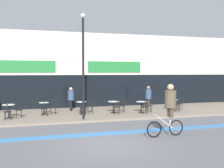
{
  "coord_description": "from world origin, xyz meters",
  "views": [
    {
      "loc": [
        -2.52,
        -9.26,
        2.74
      ],
      "look_at": [
        1.65,
        5.13,
        2.05
      ],
      "focal_mm": 42.0,
      "sensor_mm": 36.0,
      "label": 1
    }
  ],
  "objects_px": {
    "cafe_chair_1_near": "(44,107)",
    "cafe_chair_2_side": "(91,105)",
    "bistro_table_2": "(81,105)",
    "cafe_chair_0_near": "(7,111)",
    "cafe_chair_0_side": "(20,109)",
    "pedestrian_far_end": "(148,95)",
    "cafe_chair_2_near": "(83,107)",
    "cafe_chair_4_side": "(150,104)",
    "bistro_table_4": "(141,105)",
    "cafe_chair_5_side": "(180,103)",
    "bistro_table_5": "(172,103)",
    "cyclist_0": "(169,105)",
    "cafe_chair_3_near": "(117,106)",
    "cafe_chair_4_near": "(145,106)",
    "lamp_post": "(83,59)",
    "bistro_table_3": "(114,105)",
    "cafe_chair_5_near": "(177,104)",
    "bistro_table_1": "(44,106)",
    "bistro_table_0": "(9,108)",
    "cafe_chair_3_side": "(123,104)",
    "pedestrian_near_end": "(71,97)",
    "cafe_chair_1_side": "(54,106)"
  },
  "relations": [
    {
      "from": "cafe_chair_2_side",
      "to": "cafe_chair_4_near",
      "type": "relative_size",
      "value": 1.0
    },
    {
      "from": "bistro_table_5",
      "to": "cafe_chair_2_near",
      "type": "relative_size",
      "value": 0.84
    },
    {
      "from": "bistro_table_0",
      "to": "bistro_table_4",
      "type": "height_order",
      "value": "bistro_table_0"
    },
    {
      "from": "bistro_table_4",
      "to": "cafe_chair_0_side",
      "type": "height_order",
      "value": "cafe_chair_0_side"
    },
    {
      "from": "cafe_chair_4_near",
      "to": "cafe_chair_5_side",
      "type": "height_order",
      "value": "same"
    },
    {
      "from": "cafe_chair_3_side",
      "to": "cafe_chair_5_near",
      "type": "bearing_deg",
      "value": 175.59
    },
    {
      "from": "cafe_chair_0_side",
      "to": "cafe_chair_4_near",
      "type": "height_order",
      "value": "same"
    },
    {
      "from": "cafe_chair_1_near",
      "to": "cafe_chair_3_near",
      "type": "distance_m",
      "value": 4.35
    },
    {
      "from": "bistro_table_1",
      "to": "cafe_chair_5_side",
      "type": "height_order",
      "value": "cafe_chair_5_side"
    },
    {
      "from": "bistro_table_4",
      "to": "cafe_chair_2_near",
      "type": "xyz_separation_m",
      "value": [
        -3.78,
        0.05,
        0.0
      ]
    },
    {
      "from": "cafe_chair_3_near",
      "to": "cafe_chair_4_side",
      "type": "xyz_separation_m",
      "value": [
        2.37,
        0.24,
        0.0
      ]
    },
    {
      "from": "cafe_chair_1_near",
      "to": "pedestrian_near_end",
      "type": "xyz_separation_m",
      "value": [
        1.8,
        1.7,
        0.42
      ]
    },
    {
      "from": "pedestrian_far_end",
      "to": "cafe_chair_4_side",
      "type": "bearing_deg",
      "value": -96.12
    },
    {
      "from": "bistro_table_3",
      "to": "cafe_chair_4_near",
      "type": "distance_m",
      "value": 2.02
    },
    {
      "from": "cafe_chair_1_near",
      "to": "cafe_chair_2_near",
      "type": "relative_size",
      "value": 1.0
    },
    {
      "from": "bistro_table_5",
      "to": "cafe_chair_0_near",
      "type": "bearing_deg",
      "value": -176.26
    },
    {
      "from": "cafe_chair_4_near",
      "to": "cafe_chair_2_near",
      "type": "bearing_deg",
      "value": 77.83
    },
    {
      "from": "cafe_chair_0_near",
      "to": "cyclist_0",
      "type": "relative_size",
      "value": 0.4
    },
    {
      "from": "bistro_table_4",
      "to": "lamp_post",
      "type": "xyz_separation_m",
      "value": [
        -4.0,
        -1.34,
        2.81
      ]
    },
    {
      "from": "cafe_chair_0_side",
      "to": "pedestrian_far_end",
      "type": "relative_size",
      "value": 0.55
    },
    {
      "from": "bistro_table_5",
      "to": "bistro_table_0",
      "type": "bearing_deg",
      "value": -179.69
    },
    {
      "from": "cafe_chair_0_near",
      "to": "cafe_chair_2_side",
      "type": "height_order",
      "value": "same"
    },
    {
      "from": "bistro_table_5",
      "to": "lamp_post",
      "type": "relative_size",
      "value": 0.13
    },
    {
      "from": "cafe_chair_3_side",
      "to": "bistro_table_1",
      "type": "bearing_deg",
      "value": -0.08
    },
    {
      "from": "cafe_chair_3_near",
      "to": "cafe_chair_2_side",
      "type": "bearing_deg",
      "value": 52.38
    },
    {
      "from": "bistro_table_5",
      "to": "bistro_table_4",
      "type": "bearing_deg",
      "value": -173.26
    },
    {
      "from": "bistro_table_3",
      "to": "cafe_chair_0_side",
      "type": "distance_m",
      "value": 5.65
    },
    {
      "from": "bistro_table_3",
      "to": "cafe_chair_5_side",
      "type": "height_order",
      "value": "cafe_chair_5_side"
    },
    {
      "from": "cafe_chair_4_side",
      "to": "cafe_chair_5_side",
      "type": "distance_m",
      "value": 2.41
    },
    {
      "from": "bistro_table_0",
      "to": "cafe_chair_3_near",
      "type": "xyz_separation_m",
      "value": [
        6.28,
        -0.48,
        -0.03
      ]
    },
    {
      "from": "cafe_chair_2_side",
      "to": "cafe_chair_4_side",
      "type": "xyz_separation_m",
      "value": [
        3.77,
        -0.69,
        0.0
      ]
    },
    {
      "from": "cafe_chair_0_side",
      "to": "cafe_chair_3_near",
      "type": "distance_m",
      "value": 5.67
    },
    {
      "from": "cafe_chair_1_near",
      "to": "cafe_chair_2_side",
      "type": "height_order",
      "value": "same"
    },
    {
      "from": "bistro_table_4",
      "to": "cafe_chair_5_side",
      "type": "distance_m",
      "value": 3.03
    },
    {
      "from": "bistro_table_5",
      "to": "pedestrian_far_end",
      "type": "height_order",
      "value": "pedestrian_far_end"
    },
    {
      "from": "bistro_table_1",
      "to": "bistro_table_2",
      "type": "bearing_deg",
      "value": -7.55
    },
    {
      "from": "pedestrian_near_end",
      "to": "cafe_chair_0_near",
      "type": "bearing_deg",
      "value": -130.01
    },
    {
      "from": "bistro_table_5",
      "to": "cafe_chair_2_side",
      "type": "xyz_separation_m",
      "value": [
        -5.54,
        0.4,
        -0.02
      ]
    },
    {
      "from": "bistro_table_4",
      "to": "bistro_table_5",
      "type": "height_order",
      "value": "bistro_table_5"
    },
    {
      "from": "cafe_chair_0_near",
      "to": "cafe_chair_2_near",
      "type": "height_order",
      "value": "same"
    },
    {
      "from": "bistro_table_2",
      "to": "cafe_chair_0_near",
      "type": "distance_m",
      "value": 4.38
    },
    {
      "from": "cafe_chair_5_side",
      "to": "cyclist_0",
      "type": "distance_m",
      "value": 7.26
    },
    {
      "from": "bistro_table_2",
      "to": "cafe_chair_5_side",
      "type": "xyz_separation_m",
      "value": [
        6.79,
        -0.39,
        -0.01
      ]
    },
    {
      "from": "cafe_chair_2_side",
      "to": "cafe_chair_4_side",
      "type": "distance_m",
      "value": 3.84
    },
    {
      "from": "bistro_table_5",
      "to": "cafe_chair_5_near",
      "type": "relative_size",
      "value": 0.84
    },
    {
      "from": "cafe_chair_5_side",
      "to": "bistro_table_4",
      "type": "bearing_deg",
      "value": 0.86
    },
    {
      "from": "cafe_chair_1_side",
      "to": "cafe_chair_3_near",
      "type": "height_order",
      "value": "same"
    },
    {
      "from": "cafe_chair_0_side",
      "to": "cafe_chair_2_side",
      "type": "height_order",
      "value": "same"
    },
    {
      "from": "cafe_chair_4_side",
      "to": "lamp_post",
      "type": "xyz_separation_m",
      "value": [
        -4.62,
        -1.33,
        2.8
      ]
    },
    {
      "from": "bistro_table_3",
      "to": "cafe_chair_5_near",
      "type": "height_order",
      "value": "cafe_chair_5_near"
    }
  ]
}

